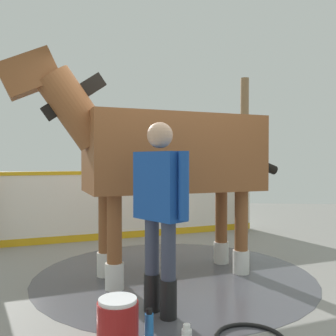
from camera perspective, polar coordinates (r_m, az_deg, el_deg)
ground_plane at (r=4.42m, az=2.18°, el=-17.22°), size 16.00×16.00×0.02m
wet_patch at (r=4.67m, az=0.92°, el=-16.05°), size 3.33×3.33×0.00m
barrier_wall at (r=6.70m, az=-6.48°, el=-5.93°), size 4.64×2.37×1.20m
roof_post_far at (r=7.28m, az=11.66°, el=1.91°), size 0.16×0.16×2.96m
horse at (r=4.42m, az=-0.54°, el=1.98°), size 3.17×1.86×2.57m
handler at (r=3.32m, az=-1.24°, el=-5.44°), size 0.54×0.50×1.73m
wash_bucket at (r=3.00m, az=-7.74°, el=-22.51°), size 0.31×0.31×0.36m
bottle_spray at (r=3.15m, az=-2.92°, el=-22.84°), size 0.07×0.07×0.23m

